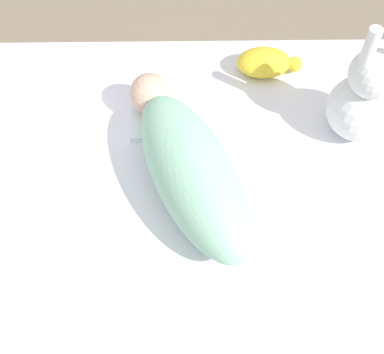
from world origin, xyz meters
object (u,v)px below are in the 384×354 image
object	(u,v)px
bunny_plush	(364,98)
swaddled_baby	(188,167)
turtle_plush	(266,63)
pillow	(7,108)

from	to	relation	value
bunny_plush	swaddled_baby	bearing A→B (deg)	-158.67
swaddled_baby	turtle_plush	size ratio (longest dim) A/B	3.06
pillow	bunny_plush	xyz separation A→B (m)	(0.96, -0.05, 0.08)
swaddled_baby	pillow	size ratio (longest dim) A/B	1.55
swaddled_baby	bunny_plush	xyz separation A→B (m)	(0.46, 0.18, 0.04)
swaddled_baby	turtle_plush	bearing A→B (deg)	-52.67
swaddled_baby	turtle_plush	world-z (taller)	swaddled_baby
swaddled_baby	pillow	distance (m)	0.55
bunny_plush	turtle_plush	bearing A→B (deg)	135.90
pillow	turtle_plush	world-z (taller)	pillow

